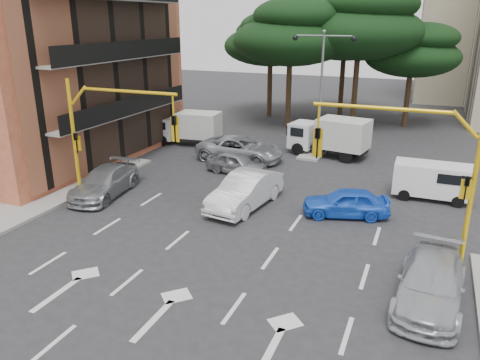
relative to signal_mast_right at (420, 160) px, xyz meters
The scene contains 20 objects.
ground 8.08m from the signal_mast_right, 163.69° to the right, with size 120.00×120.00×0.00m, color #28282B.
median_strip 16.03m from the signal_mast_right, 115.91° to the left, with size 1.40×6.00×0.15m, color gray.
apartment_orange 25.65m from the signal_mast_right, 166.36° to the left, with size 15.19×16.15×13.70m.
pine_left_near 22.98m from the signal_mast_right, 118.29° to the left, with size 9.15×9.15×10.23m.
pine_center 23.13m from the signal_mast_right, 104.66° to the left, with size 9.98×9.98×11.16m.
pine_left_far 27.79m from the signal_mast_right, 119.84° to the left, with size 8.32×8.32×9.30m.
pine_right 24.14m from the signal_mast_right, 94.17° to the left, with size 7.49×7.49×8.37m.
pine_back 28.30m from the signal_mast_right, 106.03° to the left, with size 9.15×9.15×10.23m.
signal_mast_right is the anchor object (origin of this frame).
signal_mast_left 13.61m from the signal_mast_right, behind, with size 5.79×0.37×6.00m.
street_lamp_center 15.65m from the signal_mast_right, 115.91° to the left, with size 4.16×0.36×7.77m.
car_white_hatch 8.54m from the signal_mast_right, 162.30° to the left, with size 1.73×4.95×1.63m, color silver.
car_blue_compact 5.37m from the signal_mast_right, 133.12° to the left, with size 1.55×3.86×1.32m, color blue.
car_silver_wagon 15.19m from the signal_mast_right, behind, with size 1.97×4.85×1.41m, color #919398.
car_silver_cross_a 14.71m from the signal_mast_right, 138.58° to the left, with size 2.52×5.46×1.52m, color #A0A3A7.
car_silver_cross_b 12.59m from the signal_mast_right, 144.81° to the left, with size 1.47×3.65×1.24m, color gray.
car_silver_parked 4.33m from the signal_mast_right, 74.28° to the right, with size 1.96×4.82×1.40m, color #AEB0B6.
van_white 7.60m from the signal_mast_right, 84.81° to the left, with size 1.66×3.68×1.84m, color white, non-canonical shape.
box_truck_a 19.96m from the signal_mast_right, 143.07° to the left, with size 2.01×4.79×2.36m, color white, non-canonical shape.
box_truck_b 14.24m from the signal_mast_right, 114.49° to the left, with size 2.18×5.18×2.55m, color white, non-canonical shape.
Camera 1 is at (6.93, -15.00, 8.56)m, focal length 35.00 mm.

